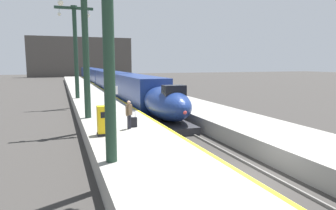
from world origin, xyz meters
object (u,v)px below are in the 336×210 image
Objects in this scene: highspeed_train_main at (105,79)px; station_column_far at (75,44)px; departure_info_board at (112,94)px; rolling_suitcase at (134,122)px; station_column_mid at (85,42)px; station_column_near at (107,1)px; passenger_near_edge at (129,112)px; ticket_machine_yellow at (104,122)px.

station_column_far is (-5.90, -20.57, 5.00)m from highspeed_train_main.
station_column_far is 4.68× the size of departure_info_board.
rolling_suitcase is at bearing -85.89° from departure_info_board.
departure_info_board is (-3.96, -32.18, 0.59)m from highspeed_train_main.
station_column_mid reaches higher than rolling_suitcase.
passenger_near_edge is at bearing 70.70° from station_column_near.
station_column_mid is (0.00, 10.21, -0.85)m from station_column_near.
highspeed_train_main is at bearing 74.00° from station_column_far.
departure_info_board is (1.59, 6.86, 0.77)m from ticket_machine_yellow.
station_column_far is 12.56m from departure_info_board.
departure_info_board is (1.94, 1.21, -3.80)m from station_column_mid.
departure_info_board is (-0.02, 5.84, 0.52)m from passenger_near_edge.
passenger_near_edge is (1.95, 5.58, -5.17)m from station_column_near.
station_column_far is 10.10× the size of rolling_suitcase.
departure_info_board is at bearing -97.02° from highspeed_train_main.
station_column_far is at bearing 91.09° from ticket_machine_yellow.
station_column_far is at bearing 96.39° from passenger_near_edge.
station_column_near is at bearing -111.13° from rolling_suitcase.
departure_info_board is (-0.39, 5.40, 1.20)m from rolling_suitcase.
station_column_near is 12.48m from departure_info_board.
station_column_mid reaches higher than highspeed_train_main.
station_column_mid reaches higher than passenger_near_edge.
station_column_near is 10.24m from station_column_mid.
ticket_machine_yellow is (0.35, 4.55, -5.42)m from station_column_near.
rolling_suitcase is 5.55m from departure_info_board.
rolling_suitcase is at bearing 36.50° from ticket_machine_yellow.
rolling_suitcase is (2.32, -17.01, -5.61)m from station_column_far.
ticket_machine_yellow is at bearing -147.39° from passenger_near_edge.
passenger_near_edge is 1.72× the size of rolling_suitcase.
station_column_far is at bearing 97.78° from rolling_suitcase.
station_column_near is 7.85m from passenger_near_edge.
station_column_mid is (-5.90, -33.39, 4.39)m from highspeed_train_main.
highspeed_train_main is 47.51× the size of ticket_machine_yellow.
passenger_near_edge is 0.89m from rolling_suitcase.
ticket_machine_yellow is at bearing -88.91° from station_column_far.
station_column_mid is at bearing 93.54° from ticket_machine_yellow.
station_column_far is at bearing 99.47° from departure_info_board.
ticket_machine_yellow is at bearing -86.46° from station_column_mid.
station_column_near reaches higher than departure_info_board.
highspeed_train_main is 34.19m from station_column_mid.
station_column_far reaches higher than rolling_suitcase.
rolling_suitcase is at bearing 49.57° from passenger_near_edge.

